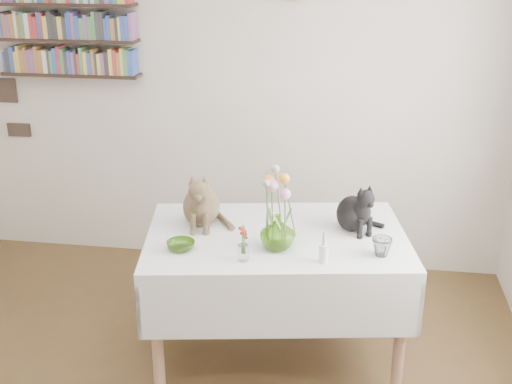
% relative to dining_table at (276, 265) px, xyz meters
% --- Properties ---
extents(room, '(4.08, 4.58, 2.58)m').
position_rel_dining_table_xyz_m(room, '(-0.51, -1.06, 0.67)').
color(room, brown).
rests_on(room, ground).
extents(dining_table, '(1.56, 1.15, 0.77)m').
position_rel_dining_table_xyz_m(dining_table, '(0.00, 0.00, 0.00)').
color(dining_table, white).
rests_on(dining_table, room).
extents(tabby_cat, '(0.27, 0.32, 0.34)m').
position_rel_dining_table_xyz_m(tabby_cat, '(-0.44, 0.08, 0.36)').
color(tabby_cat, brown).
rests_on(tabby_cat, dining_table).
extents(black_cat, '(0.31, 0.32, 0.30)m').
position_rel_dining_table_xyz_m(black_cat, '(0.41, 0.14, 0.34)').
color(black_cat, black).
rests_on(black_cat, dining_table).
extents(flower_vase, '(0.25, 0.25, 0.19)m').
position_rel_dining_table_xyz_m(flower_vase, '(0.03, -0.17, 0.28)').
color(flower_vase, '#81B936').
rests_on(flower_vase, dining_table).
extents(green_bowl, '(0.15, 0.15, 0.05)m').
position_rel_dining_table_xyz_m(green_bowl, '(-0.47, -0.26, 0.21)').
color(green_bowl, '#81B936').
rests_on(green_bowl, dining_table).
extents(drinking_glass, '(0.13, 0.13, 0.10)m').
position_rel_dining_table_xyz_m(drinking_glass, '(0.56, -0.17, 0.24)').
color(drinking_glass, white).
rests_on(drinking_glass, dining_table).
extents(candlestick, '(0.05, 0.05, 0.17)m').
position_rel_dining_table_xyz_m(candlestick, '(0.27, -0.29, 0.25)').
color(candlestick, white).
rests_on(candlestick, dining_table).
extents(berry_jar, '(0.05, 0.05, 0.22)m').
position_rel_dining_table_xyz_m(berry_jar, '(-0.13, -0.34, 0.29)').
color(berry_jar, white).
rests_on(berry_jar, dining_table).
extents(porcelain_figurine, '(0.06, 0.06, 0.10)m').
position_rel_dining_table_xyz_m(porcelain_figurine, '(0.47, 0.08, 0.23)').
color(porcelain_figurine, white).
rests_on(porcelain_figurine, dining_table).
extents(flower_bouquet, '(0.17, 0.12, 0.39)m').
position_rel_dining_table_xyz_m(flower_bouquet, '(0.02, -0.16, 0.53)').
color(flower_bouquet, '#4C7233').
rests_on(flower_bouquet, flower_vase).
extents(bookshelf_unit, '(1.00, 0.16, 0.91)m').
position_rel_dining_table_xyz_m(bookshelf_unit, '(-1.61, 1.10, 1.27)').
color(bookshelf_unit, black).
rests_on(bookshelf_unit, room).
extents(wall_art_plaques, '(0.21, 0.02, 0.44)m').
position_rel_dining_table_xyz_m(wall_art_plaques, '(-2.14, 1.17, 0.55)').
color(wall_art_plaques, '#38281E').
rests_on(wall_art_plaques, room).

